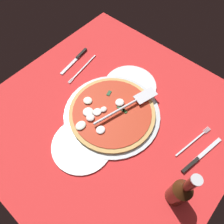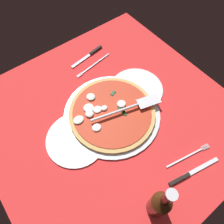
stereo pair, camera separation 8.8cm
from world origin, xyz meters
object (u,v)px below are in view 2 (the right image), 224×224
Objects in this scene: pizza at (111,112)px; beer_bottle at (160,204)px; place_setting_near at (91,60)px; dinner_plate_right at (77,140)px; pizza_server at (129,108)px; dinner_plate_left at (136,89)px; place_setting_far at (189,165)px.

pizza is 38.94cm from beer_bottle.
beer_bottle reaches higher than place_setting_near.
pizza is (-17.50, -1.10, 1.37)cm from dinner_plate_right.
pizza_server reaches higher than dinner_plate_right.
pizza reaches higher than dinner_plate_left.
beer_bottle is at bearing 64.55° from place_setting_near.
pizza_server is 1.25× the size of beer_bottle.
pizza is at bearing -176.39° from dinner_plate_right.
dinner_plate_left is 1.13× the size of place_setting_near.
pizza is 1.72× the size of place_setting_near.
dinner_plate_left is 13.18cm from pizza_server.
pizza_server is (10.54, 7.03, 3.66)cm from dinner_plate_left.
beer_bottle is (-7.40, 35.89, 8.13)cm from dinner_plate_right.
place_setting_far is (1.72, 63.90, 0.01)cm from place_setting_near.
pizza_server reaches higher than place_setting_near.
dinner_plate_left is at bearing 94.13° from place_setting_near.
dinner_plate_left is 0.79× the size of pizza_server.
place_setting_near is 63.92cm from place_setting_far.
place_setting_near is at bearing 99.91° from place_setting_far.
pizza is (16.56, 3.30, 1.37)cm from dinner_plate_left.
dinner_plate_left is 1.03× the size of place_setting_far.
place_setting_far is at bearing 128.91° from dinner_plate_right.
dinner_plate_right is at bearing 3.61° from pizza.
beer_bottle is at bearing -160.06° from place_setting_far.
beer_bottle is at bearing 74.73° from pizza.
dinner_plate_right is 0.79× the size of pizza_server.
dinner_plate_left is 27.09cm from place_setting_near.
pizza is at bearing 164.02° from pizza_server.
place_setting_far reaches higher than dinner_plate_right.
beer_bottle is (19.24, 2.87, 8.27)cm from place_setting_far.
place_setting_near is (-28.37, -30.88, -0.14)cm from dinner_plate_right.
pizza is at bearing 11.25° from dinner_plate_left.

